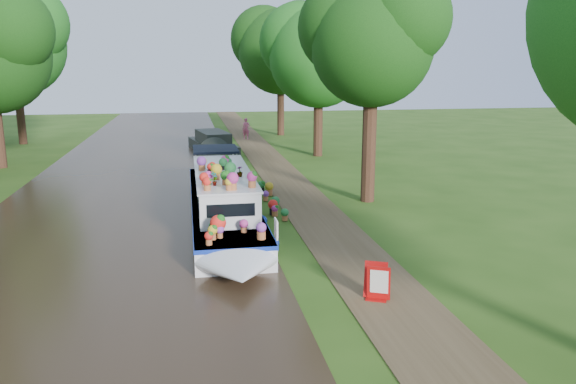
% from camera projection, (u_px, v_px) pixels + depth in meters
% --- Properties ---
extents(ground, '(100.00, 100.00, 0.00)m').
position_uv_depth(ground, '(290.00, 225.00, 19.63)').
color(ground, '#284912').
rests_on(ground, ground).
extents(canal_water, '(10.00, 100.00, 0.02)m').
position_uv_depth(canal_water, '(112.00, 234.00, 18.60)').
color(canal_water, black).
rests_on(canal_water, ground).
extents(towpath, '(2.20, 100.00, 0.03)m').
position_uv_depth(towpath, '(323.00, 223.00, 19.84)').
color(towpath, '#4B3A23').
rests_on(towpath, ground).
extents(plant_boat, '(2.29, 13.52, 2.30)m').
position_uv_depth(plant_boat, '(224.00, 200.00, 19.67)').
color(plant_boat, silver).
rests_on(plant_boat, canal_water).
extents(tree_near_overhang, '(5.52, 5.28, 8.99)m').
position_uv_depth(tree_near_overhang, '(372.00, 36.00, 21.78)').
color(tree_near_overhang, black).
rests_on(tree_near_overhang, ground).
extents(tree_near_mid, '(6.90, 6.60, 9.40)m').
position_uv_depth(tree_near_mid, '(318.00, 49.00, 33.47)').
color(tree_near_mid, black).
rests_on(tree_near_mid, ground).
extents(tree_near_far, '(7.59, 7.26, 10.30)m').
position_uv_depth(tree_near_far, '(280.00, 45.00, 43.82)').
color(tree_near_far, black).
rests_on(tree_near_far, ground).
extents(tree_far_d, '(8.05, 7.70, 10.85)m').
position_uv_depth(tree_far_d, '(12.00, 37.00, 38.56)').
color(tree_far_d, black).
rests_on(tree_far_d, ground).
extents(second_boat, '(3.10, 7.36, 1.37)m').
position_uv_depth(second_boat, '(213.00, 144.00, 35.89)').
color(second_boat, black).
rests_on(second_boat, canal_water).
extents(sandwich_board, '(0.61, 0.64, 0.88)m').
position_uv_depth(sandwich_board, '(377.00, 283.00, 13.28)').
color(sandwich_board, '#AF0C0C').
rests_on(sandwich_board, towpath).
extents(pedestrian_pink, '(0.68, 0.58, 1.59)m').
position_uv_depth(pedestrian_pink, '(246.00, 129.00, 42.38)').
color(pedestrian_pink, '#D65889').
rests_on(pedestrian_pink, towpath).
extents(verge_plant, '(0.37, 0.33, 0.37)m').
position_uv_depth(verge_plant, '(257.00, 193.00, 23.76)').
color(verge_plant, '#2B7122').
rests_on(verge_plant, ground).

